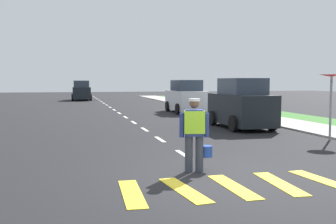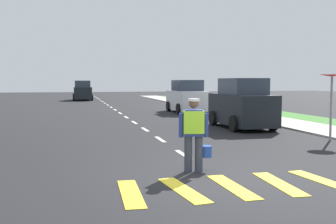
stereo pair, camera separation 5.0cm
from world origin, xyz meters
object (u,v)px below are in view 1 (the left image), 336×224
object	(u,v)px
road_worker	(195,131)
car_parked_curbside	(241,105)
car_parked_far	(186,97)
car_oncoming_third	(81,91)
yield_sign	(331,81)

from	to	relation	value
road_worker	car_parked_curbside	xyz separation A→B (m)	(4.56, 7.72, 0.08)
car_parked_curbside	car_parked_far	distance (m)	8.92
car_oncoming_third	car_parked_curbside	xyz separation A→B (m)	(6.08, -27.98, 0.03)
road_worker	yield_sign	world-z (taller)	yield_sign
yield_sign	car_parked_curbside	xyz separation A→B (m)	(-1.48, 4.16, -1.04)
road_worker	car_parked_curbside	distance (m)	8.97
yield_sign	car_parked_curbside	bearing A→B (deg)	109.63
road_worker	car_oncoming_third	xyz separation A→B (m)	(-1.52, 35.70, 0.05)
yield_sign	car_parked_far	world-z (taller)	yield_sign
road_worker	car_oncoming_third	bearing A→B (deg)	92.44
yield_sign	car_oncoming_third	bearing A→B (deg)	103.24
yield_sign	car_oncoming_third	world-z (taller)	yield_sign
car_oncoming_third	car_parked_far	size ratio (longest dim) A/B	0.98
car_parked_curbside	car_parked_far	size ratio (longest dim) A/B	0.92
road_worker	car_oncoming_third	world-z (taller)	car_oncoming_third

